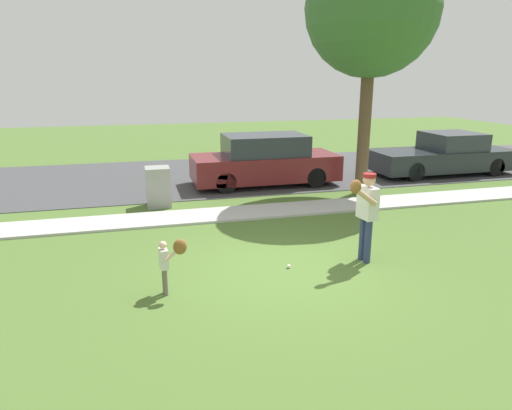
% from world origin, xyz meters
% --- Properties ---
extents(ground_plane, '(48.00, 48.00, 0.00)m').
position_xyz_m(ground_plane, '(0.00, 3.50, 0.00)').
color(ground_plane, '#4C6B2D').
extents(sidewalk_strip, '(36.00, 1.20, 0.06)m').
position_xyz_m(sidewalk_strip, '(0.00, 3.60, 0.03)').
color(sidewalk_strip, '#B2B2AD').
rests_on(sidewalk_strip, ground).
extents(road_surface, '(36.00, 6.80, 0.02)m').
position_xyz_m(road_surface, '(0.00, 8.60, 0.01)').
color(road_surface, '#424244').
rests_on(road_surface, ground).
extents(person_adult, '(0.68, 0.70, 1.73)m').
position_xyz_m(person_adult, '(1.56, -0.08, 1.08)').
color(person_adult, navy).
rests_on(person_adult, ground).
extents(person_child, '(0.45, 0.35, 0.98)m').
position_xyz_m(person_child, '(-2.15, -0.55, 0.64)').
color(person_child, '#6B6656').
rests_on(person_child, ground).
extents(baseball, '(0.07, 0.07, 0.07)m').
position_xyz_m(baseball, '(0.07, -0.03, 0.04)').
color(baseball, white).
rests_on(baseball, ground).
extents(utility_cabinet, '(0.64, 0.63, 1.09)m').
position_xyz_m(utility_cabinet, '(-2.03, 4.91, 0.54)').
color(utility_cabinet, gray).
rests_on(utility_cabinet, ground).
extents(street_tree_near, '(3.72, 3.72, 7.10)m').
position_xyz_m(street_tree_near, '(4.00, 4.80, 5.21)').
color(street_tree_near, brown).
rests_on(street_tree_near, ground).
extents(parked_suv_maroon, '(4.70, 1.90, 1.63)m').
position_xyz_m(parked_suv_maroon, '(1.48, 6.66, 0.79)').
color(parked_suv_maroon, maroon).
rests_on(parked_suv_maroon, road_surface).
extents(parked_pickup_dark, '(5.20, 1.95, 1.48)m').
position_xyz_m(parked_pickup_dark, '(8.23, 6.69, 0.67)').
color(parked_pickup_dark, '#23282D').
rests_on(parked_pickup_dark, road_surface).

